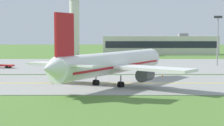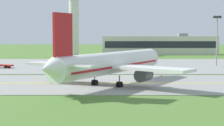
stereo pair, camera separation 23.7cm
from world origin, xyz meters
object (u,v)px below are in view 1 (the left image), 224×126
(airplane_lead, at_px, (111,63))
(control_tower, at_px, (73,14))
(service_truck_fuel, at_px, (86,57))
(apron_light_mast, at_px, (216,34))

(airplane_lead, distance_m, control_tower, 103.18)
(control_tower, bearing_deg, service_truck_fuel, -78.93)
(airplane_lead, bearing_deg, apron_light_mast, 53.72)
(service_truck_fuel, bearing_deg, airplane_lead, -81.80)
(service_truck_fuel, bearing_deg, control_tower, 101.07)
(service_truck_fuel, distance_m, apron_light_mast, 42.88)
(control_tower, xyz_separation_m, apron_light_mast, (47.65, -58.76, -8.80))
(airplane_lead, height_order, control_tower, control_tower)
(airplane_lead, height_order, service_truck_fuel, airplane_lead)
(service_truck_fuel, xyz_separation_m, apron_light_mast, (39.19, -15.54, 7.79))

